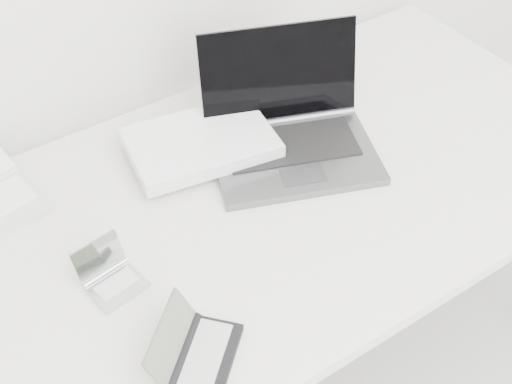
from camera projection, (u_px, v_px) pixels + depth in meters
desk at (257, 212)px, 1.50m from camera, size 1.60×0.80×0.73m
laptop_large at (248, 137)px, 1.54m from camera, size 0.55×0.43×0.23m
pda_silver at (111, 278)px, 1.29m from camera, size 0.11×0.12×0.08m
palmtop_charcoal at (197, 354)px, 1.17m from camera, size 0.20×0.19×0.08m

